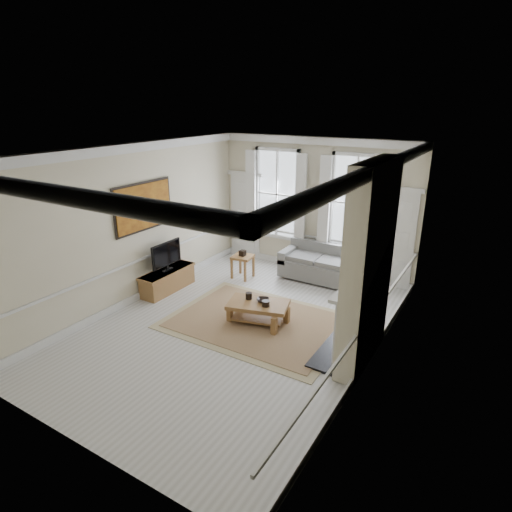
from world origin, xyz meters
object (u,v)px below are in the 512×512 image
Objects in this scene: sofa at (321,265)px; tv_stand at (168,280)px; coffee_table at (258,306)px; side_table at (243,260)px.

sofa is 3.73m from tv_stand.
coffee_table is at bearing -5.41° from tv_stand.
sofa is 2.73m from coffee_table.
sofa is at bearing 28.53° from side_table.
sofa is at bearing 70.56° from coffee_table.
side_table is (-1.70, -0.93, 0.11)m from sofa.
coffee_table is (-0.17, -2.73, -0.00)m from sofa.
coffee_table is at bearing -49.69° from side_table.
side_table reaches higher than tv_stand.
tv_stand is (-2.61, 0.25, -0.11)m from coffee_table.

